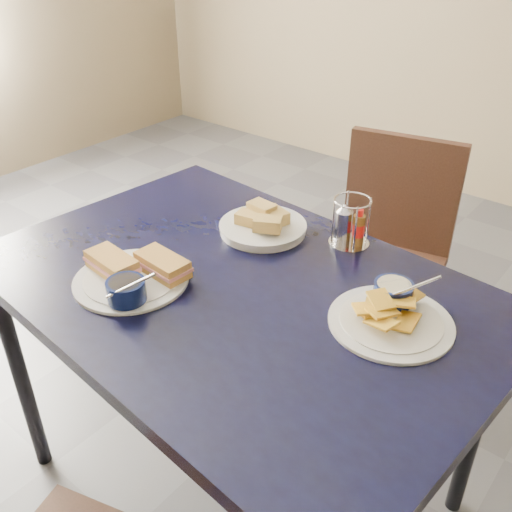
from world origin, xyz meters
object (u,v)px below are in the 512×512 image
Objects in this scene: sandwich_plate at (133,274)px; dining_table at (237,304)px; chair_far at (394,242)px; plantain_plate at (391,311)px; condiment_caddy at (349,225)px; bread_basket at (263,225)px.

dining_table is at bearing 38.50° from sandwich_plate.
chair_far is 0.85m from plantain_plate.
condiment_caddy is at bearing -80.35° from chair_far.
sandwich_plate is at bearing -154.01° from plantain_plate.
dining_table is 0.38m from plantain_plate.
chair_far is 1.06m from sandwich_plate.
sandwich_plate is at bearing -102.15° from bread_basket.
plantain_plate is at bearing -42.30° from condiment_caddy.
chair_far is 0.60m from condiment_caddy.
plantain_plate reaches higher than chair_far.
sandwich_plate and plantain_plate have the same top height.
plantain_plate is 0.34m from condiment_caddy.
chair_far is (0.02, 0.84, -0.19)m from dining_table.
plantain_plate is (0.33, -0.73, 0.28)m from chair_far.
chair_far is 0.67m from bread_basket.
bread_basket is at bearing 164.44° from plantain_plate.
sandwich_plate is (-0.22, -1.00, 0.28)m from chair_far.
sandwich_plate is 1.27× the size of bread_basket.
chair_far reaches higher than bread_basket.
sandwich_plate is at bearing -121.69° from condiment_caddy.
condiment_caddy is at bearing 72.05° from dining_table.
plantain_plate reaches higher than dining_table.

